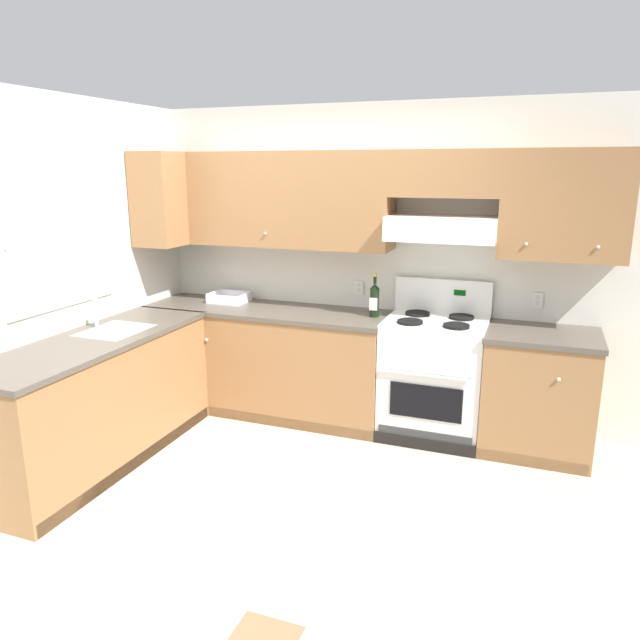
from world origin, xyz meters
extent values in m
plane|color=#B2AA99|center=(0.00, 0.00, 0.00)|extent=(7.04, 7.04, 0.00)
cube|color=silver|center=(0.46, 1.62, 1.27)|extent=(4.68, 0.12, 2.55)
cube|color=olive|center=(-0.49, 1.38, 1.80)|extent=(1.98, 0.34, 0.76)
cube|color=olive|center=(1.72, 1.38, 1.80)|extent=(0.85, 0.34, 0.76)
cube|color=olive|center=(0.90, 1.38, 2.01)|extent=(0.80, 0.34, 0.34)
cube|color=white|center=(0.90, 1.34, 1.62)|extent=(0.80, 0.46, 0.17)
cube|color=white|center=(0.90, 1.12, 1.54)|extent=(0.80, 0.03, 0.04)
sphere|color=silver|center=(-0.49, 1.20, 1.54)|extent=(0.02, 0.02, 0.02)
sphere|color=silver|center=(1.50, 1.20, 1.54)|extent=(0.02, 0.02, 0.02)
sphere|color=silver|center=(1.95, 1.20, 1.54)|extent=(0.02, 0.02, 0.02)
cube|color=silver|center=(0.20, 1.55, 1.08)|extent=(0.08, 0.01, 0.12)
cube|color=silver|center=(0.20, 1.54, 1.10)|extent=(0.03, 0.00, 0.03)
cube|color=silver|center=(0.20, 1.54, 1.06)|extent=(0.03, 0.00, 0.03)
cube|color=silver|center=(1.60, 1.55, 1.08)|extent=(0.08, 0.01, 0.12)
cube|color=silver|center=(1.60, 1.54, 1.10)|extent=(0.03, 0.00, 0.03)
cube|color=silver|center=(1.60, 1.54, 1.06)|extent=(0.03, 0.00, 0.03)
cube|color=silver|center=(-1.62, 0.10, 1.27)|extent=(0.12, 4.00, 2.55)
cube|color=white|center=(-1.57, 0.10, 1.55)|extent=(0.04, 1.00, 0.92)
cube|color=white|center=(-1.55, 0.10, 1.55)|extent=(0.01, 0.90, 0.82)
cube|color=white|center=(-1.54, 0.10, 1.55)|extent=(0.01, 0.90, 0.02)
cube|color=olive|center=(-1.38, 1.20, 1.80)|extent=(0.34, 0.64, 0.76)
cube|color=olive|center=(-0.51, 1.25, 0.44)|extent=(2.04, 0.61, 0.87)
cube|color=#51493F|center=(-0.51, 1.25, 0.89)|extent=(2.07, 0.63, 0.04)
cube|color=olive|center=(1.67, 1.25, 0.44)|extent=(0.77, 0.61, 0.87)
cube|color=#51493F|center=(1.67, 1.25, 0.89)|extent=(0.79, 0.63, 0.04)
cube|color=black|center=(0.26, 0.97, 0.04)|extent=(3.54, 0.06, 0.09)
sphere|color=silver|center=(-0.92, 0.93, 0.68)|extent=(0.03, 0.03, 0.03)
sphere|color=silver|center=(1.78, 0.93, 0.68)|extent=(0.03, 0.03, 0.03)
cube|color=olive|center=(-1.25, 0.00, 0.44)|extent=(0.61, 1.89, 0.87)
cube|color=#51493F|center=(-1.25, 0.00, 0.89)|extent=(0.63, 1.91, 0.04)
cube|color=black|center=(-0.97, 0.00, 0.04)|extent=(0.06, 1.85, 0.09)
cube|color=#999B9E|center=(-1.25, 0.23, 0.91)|extent=(0.40, 0.48, 0.01)
cube|color=#28282B|center=(-1.25, 0.23, 0.84)|extent=(0.34, 0.42, 0.14)
cylinder|color=silver|center=(-1.41, 0.23, 1.02)|extent=(0.03, 0.03, 0.22)
cylinder|color=silver|center=(-1.33, 0.23, 1.12)|extent=(0.16, 0.02, 0.02)
cube|color=white|center=(0.90, 1.25, 0.46)|extent=(0.76, 0.58, 0.91)
cube|color=black|center=(0.90, 0.95, 0.38)|extent=(0.53, 0.01, 0.26)
cylinder|color=silver|center=(0.90, 0.93, 0.62)|extent=(0.65, 0.02, 0.02)
cube|color=#333333|center=(0.90, 0.96, 0.10)|extent=(0.70, 0.01, 0.11)
cube|color=white|center=(0.90, 1.25, 0.92)|extent=(0.76, 0.58, 0.02)
cube|color=white|center=(0.90, 1.52, 1.05)|extent=(0.76, 0.04, 0.29)
cube|color=#053F0C|center=(1.03, 1.50, 1.10)|extent=(0.09, 0.01, 0.04)
cylinder|color=black|center=(0.73, 1.11, 0.94)|extent=(0.19, 0.19, 0.02)
cylinder|color=black|center=(0.73, 1.11, 0.93)|extent=(0.07, 0.07, 0.01)
cylinder|color=black|center=(1.07, 1.11, 0.94)|extent=(0.19, 0.19, 0.02)
cylinder|color=black|center=(1.07, 1.11, 0.93)|extent=(0.07, 0.07, 0.01)
cylinder|color=black|center=(0.73, 1.39, 0.94)|extent=(0.19, 0.19, 0.02)
cylinder|color=black|center=(0.73, 1.39, 0.93)|extent=(0.07, 0.07, 0.01)
cylinder|color=black|center=(1.07, 1.39, 0.94)|extent=(0.19, 0.19, 0.02)
cylinder|color=black|center=(1.07, 1.39, 0.93)|extent=(0.07, 0.07, 0.01)
cylinder|color=white|center=(0.69, 1.50, 1.03)|extent=(0.04, 0.02, 0.04)
cylinder|color=white|center=(0.83, 1.50, 1.03)|extent=(0.04, 0.02, 0.04)
cylinder|color=white|center=(0.97, 1.50, 1.03)|extent=(0.04, 0.02, 0.04)
cylinder|color=white|center=(1.11, 1.50, 1.03)|extent=(0.04, 0.02, 0.04)
cylinder|color=black|center=(0.40, 1.28, 1.02)|extent=(0.07, 0.07, 0.23)
cone|color=black|center=(0.40, 1.28, 1.16)|extent=(0.07, 0.07, 0.04)
cylinder|color=black|center=(0.40, 1.28, 1.21)|extent=(0.03, 0.03, 0.08)
cylinder|color=gold|center=(0.40, 1.28, 1.24)|extent=(0.03, 0.03, 0.02)
cube|color=silver|center=(0.40, 1.24, 1.02)|extent=(0.06, 0.00, 0.10)
cube|color=silver|center=(-0.93, 1.35, 0.92)|extent=(0.26, 0.20, 0.02)
cube|color=silver|center=(-0.93, 1.23, 0.95)|extent=(0.32, 0.01, 0.08)
cube|color=silver|center=(-0.93, 1.47, 0.95)|extent=(0.32, 0.01, 0.08)
cube|color=silver|center=(-1.08, 1.35, 0.95)|extent=(0.01, 0.22, 0.08)
cube|color=silver|center=(-0.77, 1.35, 0.95)|extent=(0.01, 0.22, 0.08)
camera|label=1|loc=(1.59, -3.13, 2.04)|focal=33.34mm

